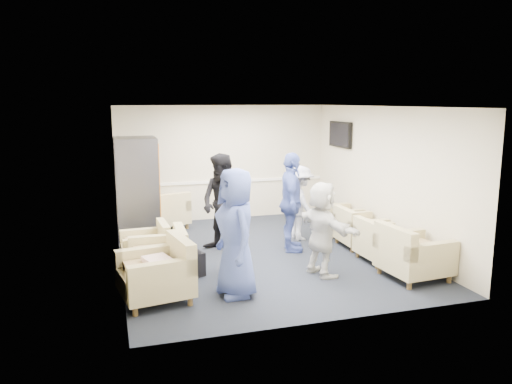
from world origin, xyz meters
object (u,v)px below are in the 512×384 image
object	(u,v)px
person_front_left	(236,233)
person_back_right	(300,203)
armchair_left_near	(160,275)
armchair_left_mid	(162,259)
armchair_right_near	(411,256)
armchair_corner	(166,213)
armchair_right_far	(337,219)
armchair_right_midfar	(358,230)
person_mid_left	(230,226)
armchair_right_midnear	(381,243)
vending_machine	(137,189)
person_mid_right	(291,202)
person_back_left	(223,204)
person_front_right	(322,229)
armchair_left_far	(148,247)

from	to	relation	value
person_front_left	person_back_right	world-z (taller)	person_front_left
armchair_left_near	person_back_right	xyz separation A→B (m)	(3.07, 2.40, 0.38)
armchair_left_mid	armchair_right_near	xyz separation A→B (m)	(3.81, -1.07, 0.02)
armchair_left_near	armchair_corner	size ratio (longest dim) A/B	0.98
armchair_right_far	armchair_right_near	bearing A→B (deg)	178.53
armchair_right_far	armchair_corner	distance (m)	3.75
armchair_right_midfar	armchair_corner	xyz separation A→B (m)	(-3.41, 2.48, 0.02)
armchair_left_near	person_mid_left	distance (m)	1.49
armchair_left_mid	armchair_right_midnear	xyz separation A→B (m)	(3.81, -0.15, -0.03)
armchair_right_midnear	armchair_corner	world-z (taller)	armchair_corner
armchair_left_near	vending_machine	xyz separation A→B (m)	(-0.08, 3.36, 0.67)
armchair_right_midfar	person_mid_right	world-z (taller)	person_mid_right
vending_machine	person_mid_left	size ratio (longest dim) A/B	1.27
person_back_right	person_back_left	bearing A→B (deg)	94.94
person_mid_left	person_back_left	size ratio (longest dim) A/B	0.89
armchair_corner	person_front_left	world-z (taller)	person_front_left
vending_machine	person_mid_right	distance (m)	3.17
armchair_left_near	vending_machine	bearing A→B (deg)	171.43
person_mid_right	person_front_right	size ratio (longest dim) A/B	1.21
armchair_left_near	armchair_corner	xyz separation A→B (m)	(0.56, 4.07, -0.02)
armchair_left_mid	armchair_right_far	xyz separation A→B (m)	(3.89, 1.77, -0.03)
armchair_left_near	armchair_right_near	size ratio (longest dim) A/B	1.08
armchair_left_near	armchair_right_far	world-z (taller)	armchair_left_near
armchair_left_far	person_mid_right	distance (m)	2.72
armchair_left_mid	armchair_right_midnear	size ratio (longest dim) A/B	1.07
armchair_left_far	person_front_right	xyz separation A→B (m)	(2.66, -1.32, 0.46)
armchair_corner	armchair_left_near	bearing A→B (deg)	64.37
armchair_left_far	armchair_right_far	size ratio (longest dim) A/B	1.03
armchair_left_far	vending_machine	bearing A→B (deg)	179.10
armchair_right_midnear	person_mid_right	xyz separation A→B (m)	(-1.31, 1.04, 0.61)
person_back_left	person_back_right	size ratio (longest dim) A/B	1.22
person_mid_left	person_front_right	bearing A→B (deg)	68.24
armchair_right_near	person_front_left	bearing A→B (deg)	82.52
person_mid_right	person_mid_left	bearing A→B (deg)	140.44
armchair_right_near	armchair_right_midfar	size ratio (longest dim) A/B	1.21
armchair_corner	person_mid_left	size ratio (longest dim) A/B	0.67
armchair_left_mid	person_back_left	size ratio (longest dim) A/B	0.49
armchair_right_midfar	armchair_right_near	bearing A→B (deg)	179.26
person_back_right	person_mid_left	bearing A→B (deg)	123.43
armchair_left_far	person_back_left	size ratio (longest dim) A/B	0.44
armchair_left_near	person_front_right	distance (m)	2.68
armchair_left_mid	person_mid_left	world-z (taller)	person_mid_left
armchair_left_mid	person_mid_left	xyz separation A→B (m)	(1.10, -0.06, 0.47)
person_back_right	person_front_right	size ratio (longest dim) A/B	0.98
armchair_corner	armchair_right_far	bearing A→B (deg)	138.66
armchair_left_near	person_back_left	distance (m)	2.49
person_front_left	armchair_right_far	bearing A→B (deg)	126.98
armchair_right_far	person_mid_left	distance (m)	3.37
armchair_right_near	armchair_right_far	size ratio (longest dim) A/B	1.27
armchair_left_mid	armchair_left_far	distance (m)	0.83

